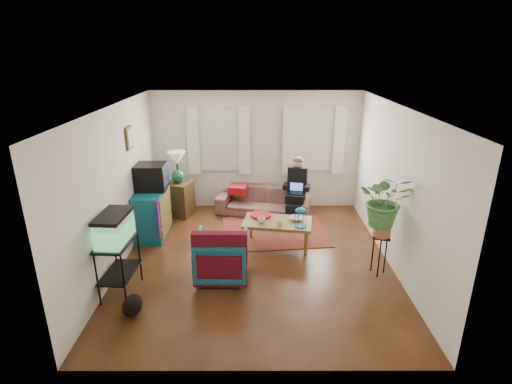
{
  "coord_description": "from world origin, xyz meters",
  "views": [
    {
      "loc": [
        -0.01,
        -6.05,
        3.45
      ],
      "look_at": [
        0.0,
        0.4,
        1.1
      ],
      "focal_mm": 28.0,
      "sensor_mm": 36.0,
      "label": 1
    }
  ],
  "objects_px": {
    "plant_stand": "(379,255)",
    "dresser": "(152,213)",
    "aquarium_stand": "(119,267)",
    "sofa": "(263,197)",
    "side_table": "(179,199)",
    "armchair": "(222,254)",
    "coffee_table": "(277,234)"
  },
  "relations": [
    {
      "from": "side_table",
      "to": "aquarium_stand",
      "type": "xyz_separation_m",
      "value": [
        -0.35,
        -2.93,
        0.05
      ]
    },
    {
      "from": "coffee_table",
      "to": "armchair",
      "type": "bearing_deg",
      "value": -122.58
    },
    {
      "from": "sofa",
      "to": "armchair",
      "type": "distance_m",
      "value": 2.66
    },
    {
      "from": "sofa",
      "to": "aquarium_stand",
      "type": "height_order",
      "value": "aquarium_stand"
    },
    {
      "from": "plant_stand",
      "to": "dresser",
      "type": "bearing_deg",
      "value": 160.13
    },
    {
      "from": "dresser",
      "to": "plant_stand",
      "type": "relative_size",
      "value": 1.5
    },
    {
      "from": "sofa",
      "to": "plant_stand",
      "type": "bearing_deg",
      "value": -40.87
    },
    {
      "from": "side_table",
      "to": "plant_stand",
      "type": "bearing_deg",
      "value": -33.78
    },
    {
      "from": "plant_stand",
      "to": "sofa",
      "type": "bearing_deg",
      "value": 125.85
    },
    {
      "from": "armchair",
      "to": "plant_stand",
      "type": "height_order",
      "value": "armchair"
    },
    {
      "from": "dresser",
      "to": "plant_stand",
      "type": "xyz_separation_m",
      "value": [
        3.95,
        -1.43,
        -0.12
      ]
    },
    {
      "from": "armchair",
      "to": "coffee_table",
      "type": "relative_size",
      "value": 0.67
    },
    {
      "from": "aquarium_stand",
      "to": "plant_stand",
      "type": "height_order",
      "value": "aquarium_stand"
    },
    {
      "from": "side_table",
      "to": "plant_stand",
      "type": "xyz_separation_m",
      "value": [
        3.61,
        -2.41,
        -0.03
      ]
    },
    {
      "from": "dresser",
      "to": "aquarium_stand",
      "type": "relative_size",
      "value": 1.21
    },
    {
      "from": "aquarium_stand",
      "to": "dresser",
      "type": "bearing_deg",
      "value": 93.16
    },
    {
      "from": "dresser",
      "to": "aquarium_stand",
      "type": "xyz_separation_m",
      "value": [
        -0.01,
        -1.94,
        -0.04
      ]
    },
    {
      "from": "sofa",
      "to": "side_table",
      "type": "relative_size",
      "value": 2.67
    },
    {
      "from": "dresser",
      "to": "coffee_table",
      "type": "bearing_deg",
      "value": -11.82
    },
    {
      "from": "coffee_table",
      "to": "plant_stand",
      "type": "bearing_deg",
      "value": -21.42
    },
    {
      "from": "sofa",
      "to": "armchair",
      "type": "height_order",
      "value": "armchair"
    },
    {
      "from": "dresser",
      "to": "armchair",
      "type": "height_order",
      "value": "dresser"
    },
    {
      "from": "coffee_table",
      "to": "plant_stand",
      "type": "height_order",
      "value": "plant_stand"
    },
    {
      "from": "dresser",
      "to": "coffee_table",
      "type": "distance_m",
      "value": 2.43
    },
    {
      "from": "dresser",
      "to": "plant_stand",
      "type": "height_order",
      "value": "dresser"
    },
    {
      "from": "dresser",
      "to": "side_table",
      "type": "bearing_deg",
      "value": 70.68
    },
    {
      "from": "dresser",
      "to": "armchair",
      "type": "relative_size",
      "value": 1.25
    },
    {
      "from": "armchair",
      "to": "plant_stand",
      "type": "distance_m",
      "value": 2.5
    },
    {
      "from": "side_table",
      "to": "dresser",
      "type": "bearing_deg",
      "value": -109.0
    },
    {
      "from": "sofa",
      "to": "armchair",
      "type": "relative_size",
      "value": 2.45
    },
    {
      "from": "side_table",
      "to": "dresser",
      "type": "height_order",
      "value": "dresser"
    },
    {
      "from": "coffee_table",
      "to": "aquarium_stand",
      "type": "bearing_deg",
      "value": -139.05
    }
  ]
}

